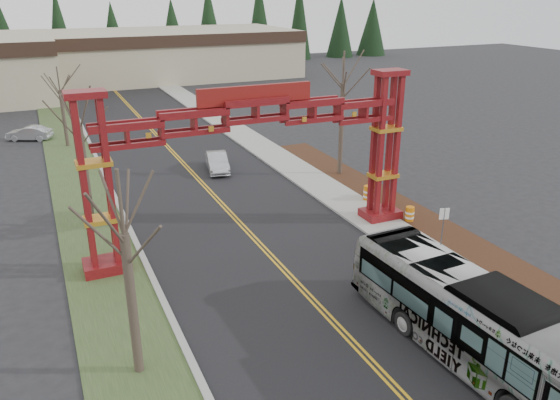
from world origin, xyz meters
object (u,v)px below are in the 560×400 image
gateway_arch (256,137)px  street_sign (444,220)px  bare_tree_median_near (124,235)px  retail_building_east (168,53)px  bare_tree_median_mid (80,126)px  silver_sedan (217,162)px  bare_tree_right_far (343,84)px  barrel_south (410,215)px  bare_tree_median_far (60,91)px  barrel_mid (368,194)px  barrel_north (376,191)px  transit_bus (474,320)px  parked_car_far_a (29,133)px

gateway_arch → street_sign: bearing=-28.0°
bare_tree_median_near → retail_building_east: bearing=75.6°
bare_tree_median_mid → street_sign: bare_tree_median_mid is taller
retail_building_east → silver_sedan: retail_building_east is taller
bare_tree_right_far → barrel_south: bearing=-94.2°
silver_sedan → gateway_arch: bearing=-87.3°
bare_tree_median_far → bare_tree_right_far: size_ratio=0.77×
bare_tree_median_far → gateway_arch: bearing=-72.2°
gateway_arch → bare_tree_median_far: size_ratio=2.63×
silver_sedan → bare_tree_right_far: bare_tree_right_far is taller
gateway_arch → bare_tree_median_near: gateway_arch is taller
bare_tree_right_far → barrel_south: bare_tree_right_far is taller
bare_tree_median_near → barrel_mid: size_ratio=7.25×
bare_tree_median_near → bare_tree_median_far: (0.00, 33.24, -0.57)m
barrel_south → street_sign: bearing=-98.9°
gateway_arch → bare_tree_right_far: 13.05m
gateway_arch → retail_building_east: (10.00, 61.95, -2.47)m
bare_tree_median_near → barrel_north: 21.57m
retail_building_east → bare_tree_median_near: bearing=-104.4°
bare_tree_right_far → barrel_north: bearing=-93.2°
bare_tree_right_far → barrel_mid: 8.41m
gateway_arch → bare_tree_right_far: bearing=39.9°
bare_tree_median_far → transit_bus: bearing=-72.9°
parked_car_far_a → bare_tree_median_near: size_ratio=0.51×
transit_bus → bare_tree_median_mid: 22.40m
silver_sedan → barrel_north: bearing=-41.0°
gateway_arch → silver_sedan: bearing=81.5°
transit_bus → parked_car_far_a: bearing=106.8°
bare_tree_median_near → street_sign: bearing=12.2°
parked_car_far_a → barrel_south: parked_car_far_a is taller
gateway_arch → street_sign: gateway_arch is taller
bare_tree_right_far → barrel_north: size_ratio=8.49×
silver_sedan → barrel_south: bearing=-51.3°
retail_building_east → parked_car_far_a: retail_building_east is taller
retail_building_east → bare_tree_right_far: bare_tree_right_far is taller
retail_building_east → transit_bus: 74.83m
parked_car_far_a → street_sign: street_sign is taller
bare_tree_median_mid → bare_tree_median_far: size_ratio=1.15×
parked_car_far_a → bare_tree_median_mid: size_ratio=0.50×
barrel_north → retail_building_east: bearing=89.7°
bare_tree_median_near → barrel_north: (17.70, 11.30, -4.95)m
barrel_mid → barrel_north: (0.80, 0.22, -0.01)m
gateway_arch → retail_building_east: bearing=80.8°
barrel_south → barrel_mid: barrel_mid is taller
parked_car_far_a → street_sign: (19.75, -33.30, 1.00)m
transit_bus → barrel_south: (5.77, 11.43, -1.15)m
gateway_arch → street_sign: (8.75, -4.66, -4.33)m
bare_tree_median_near → street_sign: size_ratio=3.39×
bare_tree_median_near → bare_tree_median_far: size_ratio=1.12×
street_sign → barrel_mid: bearing=88.9°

